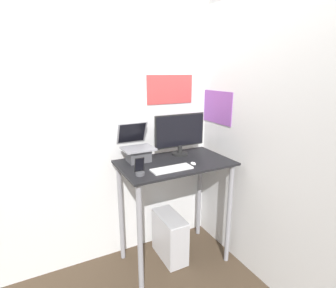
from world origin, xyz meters
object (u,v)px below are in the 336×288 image
Objects in this scene: laptop at (137,151)px; mouse at (193,164)px; keyboard at (172,169)px; cell_phone at (140,170)px; computer_tower at (170,237)px; monitor at (180,134)px.

laptop reaches higher than mouse.
keyboard is (0.17, -0.36, -0.09)m from laptop.
mouse is 0.51m from cell_phone.
computer_tower is at bearing 121.06° from mouse.
computer_tower is (0.38, 0.21, -0.86)m from cell_phone.
keyboard reaches higher than computer_tower.
monitor reaches higher than laptop.
monitor is 0.48m from keyboard.
monitor reaches higher than mouse.
mouse reaches higher than computer_tower.
laptop is at bearing 177.71° from monitor.
monitor is 0.39m from mouse.
cell_phone is 0.97m from computer_tower.
mouse is 0.14× the size of computer_tower.
keyboard is at bearing -128.52° from monitor.
cell_phone is at bearing -149.53° from monitor.
computer_tower is (0.27, -0.14, -0.92)m from laptop.
monitor is (0.44, -0.02, 0.11)m from laptop.
keyboard is at bearing -177.41° from mouse.
mouse is at bearing -58.94° from computer_tower.
mouse is (0.22, 0.01, 0.01)m from keyboard.
cell_phone is (-0.29, 0.01, 0.03)m from keyboard.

